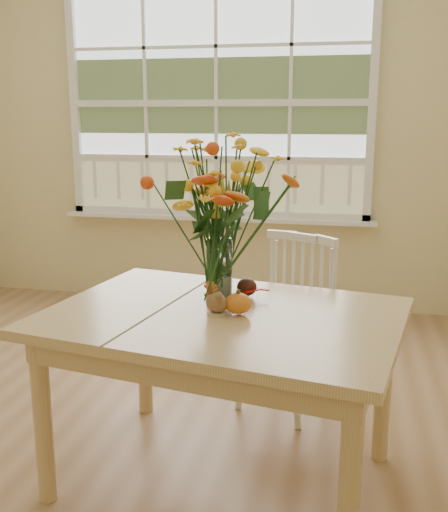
# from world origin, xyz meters

# --- Properties ---
(floor) EXTENTS (4.00, 4.50, 0.01)m
(floor) POSITION_xyz_m (0.00, 0.00, -0.01)
(floor) COLOR #976F49
(floor) RESTS_ON ground
(wall_back) EXTENTS (4.00, 0.02, 2.70)m
(wall_back) POSITION_xyz_m (0.00, 2.25, 1.35)
(wall_back) COLOR beige
(wall_back) RESTS_ON floor
(window) EXTENTS (2.42, 0.12, 1.74)m
(window) POSITION_xyz_m (0.00, 2.21, 1.53)
(window) COLOR silver
(window) RESTS_ON wall_back
(dining_table) EXTENTS (1.48, 1.18, 0.72)m
(dining_table) POSITION_xyz_m (0.54, -0.10, 0.62)
(dining_table) COLOR tan
(dining_table) RESTS_ON floor
(windsor_chair) EXTENTS (0.52, 0.52, 0.86)m
(windsor_chair) POSITION_xyz_m (0.75, 0.63, 0.49)
(windsor_chair) COLOR white
(windsor_chair) RESTS_ON floor
(flower_vase) EXTENTS (0.51, 0.51, 0.61)m
(flower_vase) POSITION_xyz_m (0.48, 0.11, 1.08)
(flower_vase) COLOR white
(flower_vase) RESTS_ON dining_table
(pumpkin) EXTENTS (0.10, 0.10, 0.08)m
(pumpkin) POSITION_xyz_m (0.60, -0.12, 0.76)
(pumpkin) COLOR #CF5618
(pumpkin) RESTS_ON dining_table
(turkey_figurine) EXTENTS (0.11, 0.10, 0.12)m
(turkey_figurine) POSITION_xyz_m (0.53, -0.14, 0.76)
(turkey_figurine) COLOR #CCB78C
(turkey_figurine) RESTS_ON dining_table
(dark_gourd) EXTENTS (0.13, 0.08, 0.08)m
(dark_gourd) POSITION_xyz_m (0.60, 0.12, 0.75)
(dark_gourd) COLOR #38160F
(dark_gourd) RESTS_ON dining_table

